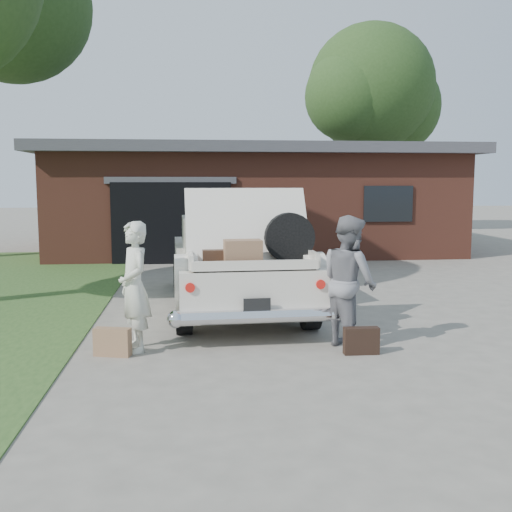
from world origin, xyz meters
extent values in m
plane|color=gray|center=(0.00, 0.00, 0.00)|extent=(90.00, 90.00, 0.00)
cube|color=brown|center=(1.00, 11.50, 1.50)|extent=(12.00, 7.00, 3.00)
cube|color=#4C4C51|center=(1.00, 11.50, 3.15)|extent=(12.80, 7.80, 0.30)
cube|color=black|center=(-1.50, 8.05, 1.10)|extent=(3.20, 0.30, 2.20)
cube|color=#4C4C51|center=(-1.50, 7.98, 2.25)|extent=(3.50, 0.12, 0.18)
cube|color=black|center=(4.50, 7.98, 1.60)|extent=(1.40, 0.08, 1.00)
sphere|color=#304E20|center=(-6.05, 10.36, 7.35)|extent=(4.57, 4.57, 4.57)
cylinder|color=#38281E|center=(6.95, 17.99, 2.52)|extent=(0.44, 0.44, 5.04)
sphere|color=#304E20|center=(6.95, 17.99, 6.30)|extent=(5.56, 5.56, 5.56)
sphere|color=#304E20|center=(8.20, 18.55, 5.58)|extent=(4.17, 4.17, 4.17)
sphere|color=#304E20|center=(5.83, 17.30, 5.85)|extent=(3.89, 3.89, 3.89)
cube|color=silver|center=(-0.21, 2.20, 0.67)|extent=(2.24, 5.42, 0.70)
cube|color=#ADAB98|center=(-0.23, 2.52, 1.28)|extent=(1.85, 2.21, 0.56)
cube|color=black|center=(-0.27, 3.53, 1.26)|extent=(1.66, 0.15, 0.47)
cube|color=black|center=(-0.19, 1.50, 1.26)|extent=(1.66, 0.15, 0.47)
cylinder|color=black|center=(-1.09, 0.34, 0.35)|extent=(0.26, 0.71, 0.71)
cylinder|color=black|center=(0.80, 0.42, 0.35)|extent=(0.26, 0.71, 0.71)
cylinder|color=black|center=(-1.22, 3.98, 0.35)|extent=(0.26, 0.71, 0.71)
cylinder|color=black|center=(0.66, 4.05, 0.35)|extent=(0.26, 0.71, 0.71)
cylinder|color=silver|center=(-0.11, -0.53, 0.43)|extent=(2.20, 0.28, 0.19)
cylinder|color=#A5140F|center=(-0.99, -0.49, 0.83)|extent=(0.13, 0.11, 0.13)
cylinder|color=#A5140F|center=(0.76, -0.42, 0.83)|extent=(0.13, 0.11, 0.13)
cube|color=black|center=(-0.11, -0.55, 0.59)|extent=(0.36, 0.04, 0.18)
cube|color=black|center=(-0.14, 0.17, 1.04)|extent=(1.70, 1.24, 0.04)
cube|color=silver|center=(-0.99, 0.13, 1.15)|extent=(0.11, 1.18, 0.19)
cube|color=silver|center=(0.72, 0.20, 1.15)|extent=(0.11, 1.18, 0.19)
cube|color=silver|center=(-0.11, -0.42, 1.10)|extent=(1.71, 0.13, 0.13)
cube|color=silver|center=(-0.15, 0.43, 1.58)|extent=(1.82, 0.75, 1.07)
cube|color=#442B1D|center=(-0.51, 0.19, 1.16)|extent=(0.63, 0.42, 0.20)
cube|color=#996D4E|center=(-0.26, -0.12, 1.24)|extent=(0.53, 0.36, 0.36)
cube|color=black|center=(-0.13, 0.42, 1.14)|extent=(0.56, 0.38, 0.17)
cylinder|color=black|center=(0.43, 0.13, 1.42)|extent=(0.72, 0.20, 0.71)
imported|color=beige|center=(-1.71, -0.47, 0.85)|extent=(0.61, 0.73, 1.71)
imported|color=gray|center=(1.13, -0.55, 0.89)|extent=(0.90, 1.02, 1.77)
cube|color=#9E7250|center=(-1.98, -0.70, 0.18)|extent=(0.49, 0.27, 0.36)
cube|color=black|center=(1.20, -0.96, 0.17)|extent=(0.45, 0.15, 0.35)
camera|label=1|loc=(-0.95, -8.28, 2.21)|focal=42.00mm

